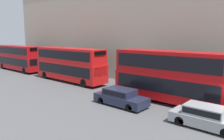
# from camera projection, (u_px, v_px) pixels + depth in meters

# --- Properties ---
(bus_leading) EXTENTS (2.59, 10.06, 4.56)m
(bus_leading) POSITION_uv_depth(u_px,v_px,m) (169.00, 75.00, 19.04)
(bus_leading) COLOR #B20C0F
(bus_leading) RESTS_ON ground
(bus_second_in_queue) EXTENTS (2.59, 11.14, 4.31)m
(bus_second_in_queue) POSITION_uv_depth(u_px,v_px,m) (70.00, 63.00, 27.98)
(bus_second_in_queue) COLOR red
(bus_second_in_queue) RESTS_ON ground
(bus_third_in_queue) EXTENTS (2.59, 11.00, 4.20)m
(bus_third_in_queue) POSITION_uv_depth(u_px,v_px,m) (19.00, 57.00, 36.76)
(bus_third_in_queue) COLOR #A80F14
(bus_third_in_queue) RESTS_ON ground
(car_dark_sedan) EXTENTS (1.81, 4.39, 1.44)m
(car_dark_sedan) POSITION_uv_depth(u_px,v_px,m) (205.00, 116.00, 13.99)
(car_dark_sedan) COLOR gray
(car_dark_sedan) RESTS_ON ground
(car_hatchback) EXTENTS (1.90, 4.70, 1.43)m
(car_hatchback) POSITION_uv_depth(u_px,v_px,m) (120.00, 97.00, 18.50)
(car_hatchback) COLOR #1E2338
(car_hatchback) RESTS_ON ground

